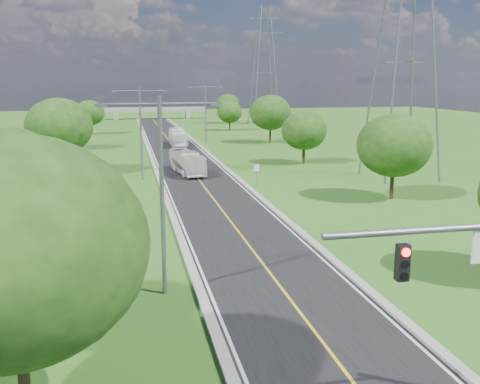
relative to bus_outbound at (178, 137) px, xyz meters
name	(u,v)px	position (x,y,z in m)	size (l,w,h in m)	color
ground	(183,159)	(-0.80, -14.55, -1.46)	(260.00, 260.00, 0.00)	#2E5B19
road	(178,153)	(-0.80, -8.55, -1.43)	(8.00, 150.00, 0.06)	black
curb_left	(150,153)	(-5.05, -8.55, -1.35)	(0.50, 150.00, 0.22)	gray
curb_right	(206,151)	(3.45, -8.55, -1.35)	(0.50, 150.00, 0.22)	gray
speed_limit_sign	(256,172)	(4.40, -36.56, 0.14)	(0.55, 0.09, 2.40)	slate
overpass	(152,110)	(-0.80, 65.45, 0.95)	(30.00, 3.00, 3.20)	gray
streetlight_near_left	(162,179)	(-6.80, -62.55, 4.49)	(5.90, 0.25, 10.00)	slate
streetlight_mid_left	(141,125)	(-6.80, -29.55, 4.49)	(5.90, 0.25, 10.00)	slate
streetlight_far_right	(206,109)	(5.20, 3.45, 4.49)	(5.90, 0.25, 10.00)	slate
power_tower_near	(405,49)	(21.20, -34.55, 12.55)	(9.00, 6.40, 28.00)	slate
power_tower_far	(264,66)	(25.20, 40.45, 12.55)	(9.00, 6.40, 28.00)	slate
tree_lb	(12,163)	(-16.80, -46.55, 3.19)	(6.30, 6.30, 7.33)	black
tree_lc	(59,126)	(-15.80, -24.55, 4.12)	(7.56, 7.56, 8.79)	black
tree_ld	(64,118)	(-17.80, -0.55, 3.50)	(6.72, 6.72, 7.82)	black
tree_le	(90,113)	(-15.30, 23.45, 2.88)	(5.88, 5.88, 6.84)	black
tree_lf	(12,249)	(-11.80, -72.55, 4.43)	(7.98, 7.98, 9.28)	black
tree_rb	(394,145)	(15.20, -44.55, 3.50)	(6.72, 6.72, 7.82)	black
tree_rc	(304,131)	(14.20, -22.55, 2.88)	(5.88, 5.88, 6.84)	black
tree_rd	(270,112)	(16.20, 1.45, 3.81)	(7.14, 7.14, 8.30)	black
tree_re	(230,112)	(13.70, 25.45, 2.57)	(5.46, 5.46, 6.35)	black
tree_rf	(228,105)	(17.20, 45.45, 3.19)	(6.30, 6.30, 7.33)	black
bus_outbound	(178,137)	(0.00, 0.00, 0.00)	(2.35, 10.04, 2.80)	white
bus_inbound	(187,162)	(-1.60, -27.01, -0.09)	(2.20, 9.41, 2.62)	silver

